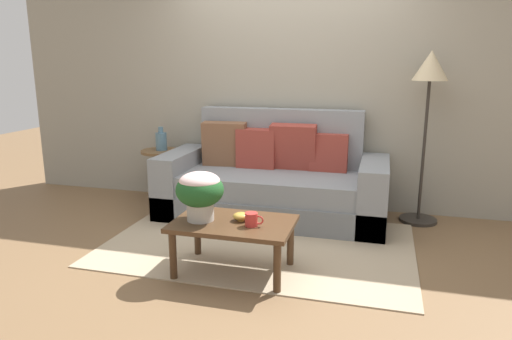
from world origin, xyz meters
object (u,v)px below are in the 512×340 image
Objects in this scene: coffee_table at (233,229)px; coffee_mug at (252,219)px; side_table at (162,166)px; couch at (273,183)px; snack_bowl at (241,216)px; potted_plant at (200,190)px; floor_lamp at (429,87)px; table_vase at (161,141)px.

coffee_mug is (0.16, -0.05, 0.11)m from coffee_table.
side_table reaches higher than coffee_mug.
snack_bowl is (0.08, -1.34, 0.10)m from couch.
coffee_mug is at bearing -39.09° from snack_bowl.
potted_plant reaches higher than side_table.
side_table is 2.90m from floor_lamp.
potted_plant is at bearing -55.08° from table_vase.
side_table is 1.61× the size of potted_plant.
snack_bowl is at bearing -47.25° from table_vase.
potted_plant is at bearing -54.80° from side_table.
coffee_mug is 0.14m from snack_bowl.
snack_bowl is (0.05, 0.03, 0.09)m from coffee_table.
snack_bowl reaches higher than coffee_table.
table_vase reaches higher than potted_plant.
side_table is at bearing 131.35° from coffee_table.
table_vase is at bearing 133.27° from coffee_mug.
table_vase is (-1.31, 0.15, 0.36)m from couch.
floor_lamp is at bearing 48.40° from snack_bowl.
floor_lamp reaches higher than side_table.
floor_lamp is at bearing 0.80° from side_table.
table_vase is at bearing -179.22° from floor_lamp.
table_vase is at bearing 131.11° from coffee_table.
potted_plant is (-1.65, -1.60, -0.68)m from floor_lamp.
potted_plant is 0.44m from coffee_mug.
coffee_table is at bearing 160.87° from coffee_mug.
potted_plant is 2.65× the size of coffee_mug.
couch reaches higher than potted_plant.
couch is at bearing 81.21° from potted_plant.
snack_bowl is at bearing 33.93° from coffee_table.
coffee_mug is (0.40, -0.02, -0.18)m from potted_plant.
floor_lamp is (1.41, 1.57, 0.97)m from coffee_table.
side_table is 4.27× the size of coffee_mug.
potted_plant is (1.10, -1.56, 0.23)m from side_table.
floor_lamp is 4.52× the size of potted_plant.
couch is 2.53× the size of coffee_table.
potted_plant is (-0.25, -0.03, 0.29)m from coffee_table.
table_vase is at bearing 124.92° from potted_plant.
couch is 1.36× the size of floor_lamp.
table_vase is at bearing 6.39° from side_table.
snack_bowl is at bearing -86.73° from couch.
potted_plant is at bearing -167.74° from snack_bowl.
side_table is at bearing 132.99° from snack_bowl.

